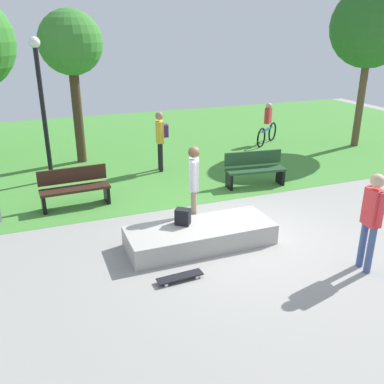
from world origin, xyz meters
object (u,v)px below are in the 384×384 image
Objects in this scene: tree_leaning_ash at (371,27)px; pedestrian_with_backpack at (161,136)px; backpack_on_ledge at (183,217)px; cyclist_on_bicycle at (267,127)px; tree_slender_maple at (71,45)px; lamp_post at (41,96)px; skater_performing_trick at (372,215)px; concrete_ledge at (200,235)px; park_bench_near_path at (255,168)px; park_bench_center_lawn at (74,187)px; skateboard_by_ledge at (180,277)px; skater_watching at (194,181)px.

pedestrian_with_backpack is at bearing -178.41° from tree_leaning_ash.
cyclist_on_bicycle reaches higher than backpack_on_ledge.
tree_leaning_ash is at bearing -26.28° from cyclist_on_bicycle.
tree_slender_maple is 2.19m from lamp_post.
cyclist_on_bicycle is at bearing 70.63° from skater_performing_trick.
park_bench_near_path is (2.63, 2.58, 0.28)m from concrete_ledge.
tree_slender_maple is 2.58× the size of pedestrian_with_backpack.
tree_slender_maple is (0.62, 3.61, 3.03)m from park_bench_center_lawn.
pedestrian_with_backpack is (2.09, -1.78, -2.45)m from tree_slender_maple.
backpack_on_ledge is at bearing -56.96° from park_bench_center_lawn.
tree_leaning_ash is (5.42, 2.33, 3.52)m from park_bench_near_path.
backpack_on_ledge is at bearing -65.57° from lamp_post.
lamp_post reaches higher than skater_performing_trick.
park_bench_near_path is 2.94m from pedestrian_with_backpack.
tree_slender_maple is at bearing 94.75° from skateboard_by_ledge.
skater_performing_trick reaches higher than skateboard_by_ledge.
tree_leaning_ash reaches higher than tree_slender_maple.
tree_leaning_ash is at bearing -0.22° from lamp_post.
backpack_on_ledge is at bearing -129.01° from skater_watching.
tree_slender_maple reaches higher than skater_performing_trick.
skater_performing_trick is (2.34, -1.87, 0.84)m from concrete_ledge.
pedestrian_with_backpack is at bearing 81.86° from concrete_ledge.
cyclist_on_bicycle is at bearing 10.03° from lamp_post.
concrete_ledge is at bearing -54.77° from park_bench_center_lawn.
park_bench_center_lawn is (-2.19, 2.13, -0.57)m from skater_watching.
park_bench_near_path is 4.54m from cyclist_on_bicycle.
concrete_ledge is 3.54× the size of skateboard_by_ledge.
cyclist_on_bicycle is (5.06, 5.56, -0.42)m from skater_watching.
tree_leaning_ash is at bearing -113.51° from backpack_on_ledge.
park_bench_near_path is 6.39m from tree_slender_maple.
pedestrian_with_backpack is at bearing 82.61° from skater_watching.
tree_slender_maple reaches higher than park_bench_center_lawn.
tree_leaning_ash is at bearing 33.96° from skateboard_by_ledge.
concrete_ledge is 8.96× the size of backpack_on_ledge.
concrete_ledge is at bearing -148.58° from tree_leaning_ash.
backpack_on_ledge is 0.07× the size of tree_slender_maple.
skater_watching is 1.02× the size of pedestrian_with_backpack.
backpack_on_ledge is 0.19× the size of park_bench_near_path.
tree_leaning_ash is at bearing 11.41° from park_bench_center_lawn.
tree_slender_maple reaches higher than backpack_on_ledge.
park_bench_near_path reaches higher than concrete_ledge.
concrete_ledge is 0.53× the size of tree_leaning_ash.
tree_slender_maple is 7.23m from cyclist_on_bicycle.
tree_leaning_ash is 7.94m from pedestrian_with_backpack.
skater_performing_trick is 3.39m from skateboard_by_ledge.
skater_watching is 3.99m from pedestrian_with_backpack.
backpack_on_ledge is 0.21× the size of cyclist_on_bicycle.
lamp_post is at bearing 105.45° from skateboard_by_ledge.
lamp_post reaches higher than park_bench_center_lawn.
park_bench_center_lawn is at bearing 107.57° from skateboard_by_ledge.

